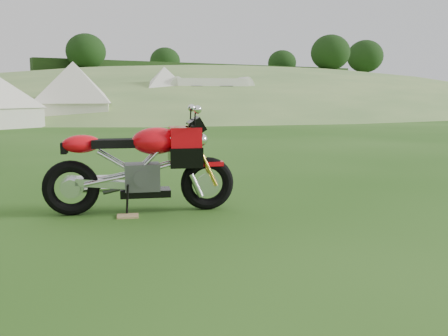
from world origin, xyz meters
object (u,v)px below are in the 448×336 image
plywood_board (128,216)px  tent_right (165,94)px  caravan (210,98)px  sport_motorcycle (140,159)px  tent_mid (74,94)px

plywood_board → tent_right: 22.11m
tent_right → caravan: size_ratio=0.66×
sport_motorcycle → tent_mid: size_ratio=0.68×
sport_motorcycle → caravan: bearing=78.8°
tent_mid → caravan: bearing=25.1°
plywood_board → tent_right: (9.86, 19.74, 1.37)m
sport_motorcycle → tent_right: tent_right is taller
plywood_board → caravan: 22.61m
tent_mid → caravan: tent_mid is taller
tent_mid → caravan: 7.76m
tent_mid → tent_right: tent_mid is taller
sport_motorcycle → plywood_board: bearing=-126.9°
tent_right → caravan: bearing=-3.3°
tent_mid → sport_motorcycle: bearing=-81.9°
plywood_board → tent_right: size_ratio=0.08×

